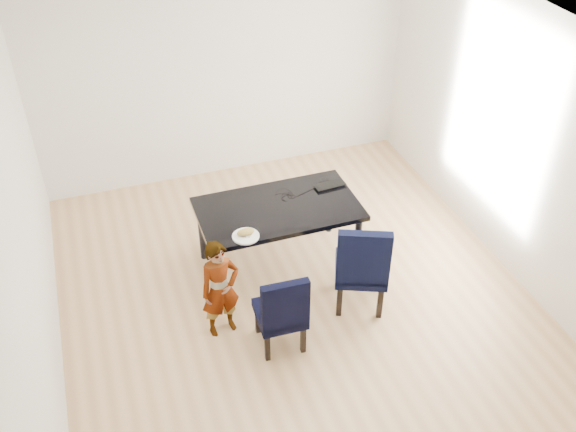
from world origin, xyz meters
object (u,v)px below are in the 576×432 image
object	(u,v)px
laptop	(328,183)
chair_left	(280,307)
dining_table	(278,236)
plate	(246,236)
child	(220,289)
chair_right	(361,262)

from	to	relation	value
laptop	chair_left	bearing A→B (deg)	48.75
dining_table	plate	distance (m)	0.68
child	laptop	distance (m)	1.70
chair_right	chair_left	bearing A→B (deg)	-141.28
child	plate	distance (m)	0.56
chair_left	plate	bearing A→B (deg)	101.41
child	plate	world-z (taller)	child
dining_table	chair_left	bearing A→B (deg)	-107.80
chair_right	laptop	bearing A→B (deg)	110.28
child	laptop	xyz separation A→B (m)	(1.41, 0.92, 0.25)
laptop	child	bearing A→B (deg)	29.33
child	plate	xyz separation A→B (m)	(0.35, 0.36, 0.25)
dining_table	chair_left	world-z (taller)	chair_left
chair_left	laptop	world-z (taller)	chair_left
dining_table	chair_right	bearing A→B (deg)	-53.85
laptop	chair_right	bearing A→B (deg)	83.21
dining_table	laptop	distance (m)	0.76
chair_left	child	distance (m)	0.56
plate	dining_table	bearing A→B (deg)	38.81
dining_table	chair_left	distance (m)	1.08
laptop	dining_table	bearing A→B (deg)	15.29
dining_table	child	size ratio (longest dim) A/B	1.57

